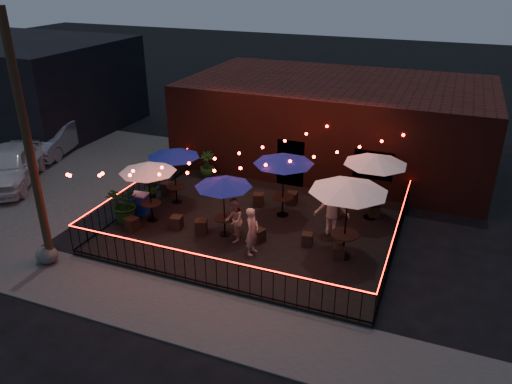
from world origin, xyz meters
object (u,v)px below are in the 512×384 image
cafe_table_4 (349,187)px  cafe_table_0 (148,168)px  utility_pole (29,149)px  boulder (47,255)px  cafe_table_5 (376,160)px  cooler (140,204)px  cafe_table_2 (223,183)px  cafe_table_3 (284,160)px  cafe_table_1 (173,154)px

cafe_table_4 → cafe_table_0: bearing=-178.9°
utility_pole → boulder: bearing=-146.4°
utility_pole → cafe_table_5: utility_pole is taller
cooler → boulder: size_ratio=1.04×
cafe_table_2 → cafe_table_4: (4.26, 0.13, 0.52)m
cafe_table_4 → cafe_table_5: bearing=83.9°
cafe_table_0 → cafe_table_3: size_ratio=0.86×
cafe_table_0 → cafe_table_1: bearing=87.9°
cafe_table_2 → cafe_table_0: bearing=-179.8°
cafe_table_0 → cafe_table_2: size_ratio=0.98×
cafe_table_1 → cafe_table_5: size_ratio=0.85×
cafe_table_3 → cafe_table_5: (3.17, 1.02, 0.07)m
cafe_table_1 → cafe_table_4: 7.39m
utility_pole → cooler: (0.90, 3.86, -3.41)m
utility_pole → boulder: 3.68m
cafe_table_3 → cafe_table_5: bearing=17.9°
cooler → boulder: cooler is taller
utility_pole → cafe_table_1: bearing=72.6°
utility_pole → cafe_table_1: size_ratio=3.14×
cafe_table_5 → cafe_table_2: bearing=-144.9°
cafe_table_2 → cafe_table_4: cafe_table_4 is taller
utility_pole → cafe_table_4: (8.87, 3.72, -1.31)m
utility_pole → cafe_table_2: utility_pole is taller
cafe_table_0 → boulder: 4.47m
cooler → boulder: (-0.99, -3.92, -0.26)m
cafe_table_0 → cafe_table_2: 3.02m
utility_pole → cafe_table_1: utility_pole is taller
cafe_table_1 → cafe_table_2: 3.41m
cafe_table_2 → boulder: cafe_table_2 is taller
cafe_table_2 → cafe_table_4: 4.29m
cafe_table_2 → cafe_table_3: cafe_table_3 is taller
cafe_table_1 → cafe_table_3: cafe_table_3 is taller
cafe_table_1 → boulder: size_ratio=3.09×
cafe_table_3 → cafe_table_4: 3.53m
cafe_table_1 → cooler: size_ratio=2.96×
cafe_table_0 → cafe_table_4: size_ratio=0.78×
cooler → cafe_table_0: bearing=-27.6°
cafe_table_4 → cafe_table_3: bearing=143.8°
cafe_table_3 → boulder: size_ratio=3.53×
cafe_table_1 → utility_pole: bearing=-107.4°
cafe_table_1 → cafe_table_3: size_ratio=0.88×
cafe_table_0 → cafe_table_1: 1.71m
cafe_table_2 → cafe_table_5: (4.58, 3.23, 0.34)m
cafe_table_2 → cafe_table_3: bearing=57.3°
utility_pole → cafe_table_2: 6.13m
utility_pole → cafe_table_2: bearing=37.9°
cafe_table_1 → cooler: bearing=-117.9°
boulder → utility_pole: bearing=33.6°
cafe_table_4 → cooler: bearing=179.0°
cafe_table_2 → cafe_table_3: (1.41, 2.20, 0.27)m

